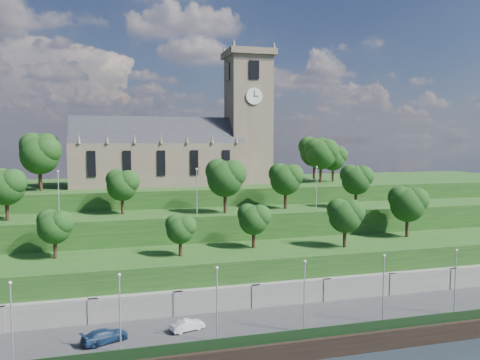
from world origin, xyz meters
name	(u,v)px	position (x,y,z in m)	size (l,w,h in m)	color
promenade	(228,336)	(0.00, 6.00, 1.00)	(160.00, 12.00, 2.00)	#2D2D30
quay_wall	(241,358)	(0.00, -0.05, 1.10)	(160.00, 0.50, 2.20)	black
fence	(240,342)	(0.00, 0.60, 2.60)	(160.00, 0.10, 1.20)	black
retaining_wall	(217,306)	(0.00, 11.97, 2.50)	(160.00, 2.10, 5.00)	slate
embankment_lower	(207,280)	(0.00, 18.00, 4.00)	(160.00, 12.00, 8.00)	#1C4015
embankment_upper	(194,249)	(0.00, 29.00, 6.00)	(160.00, 10.00, 12.00)	#1C4015
hilltop	(177,219)	(0.00, 50.00, 7.50)	(160.00, 32.00, 15.00)	#1C4015
church	(183,146)	(0.79, 45.98, 22.52)	(38.60, 12.35, 27.60)	brown
trees_lower	(262,216)	(8.06, 18.34, 12.76)	(70.03, 9.14, 8.25)	black
trees_upper	(210,180)	(2.48, 28.05, 17.31)	(60.58, 8.26, 8.64)	black
trees_hilltop	(160,152)	(-3.77, 44.51, 21.38)	(73.13, 16.33, 10.05)	black
lamp_posts_promenade	(217,299)	(-2.00, 2.50, 6.75)	(60.36, 0.36, 8.27)	#B2B2B7
lamp_posts_upper	(197,188)	(0.00, 26.00, 16.26)	(40.36, 0.36, 7.32)	#B2B2B7
car_middle	(188,325)	(-4.59, 6.35, 2.64)	(1.36, 3.90, 1.28)	silver
car_right	(105,336)	(-13.60, 5.54, 2.72)	(2.03, 4.98, 1.45)	navy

